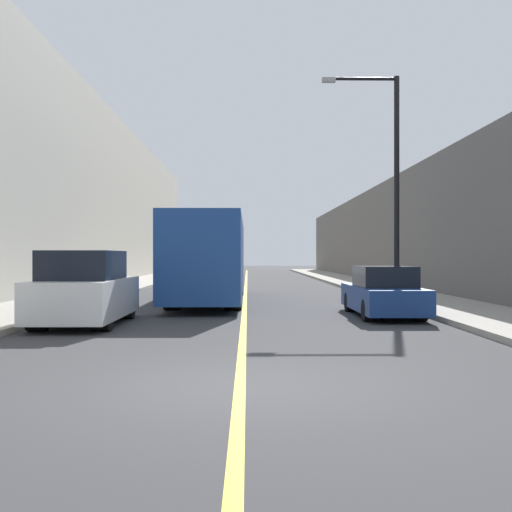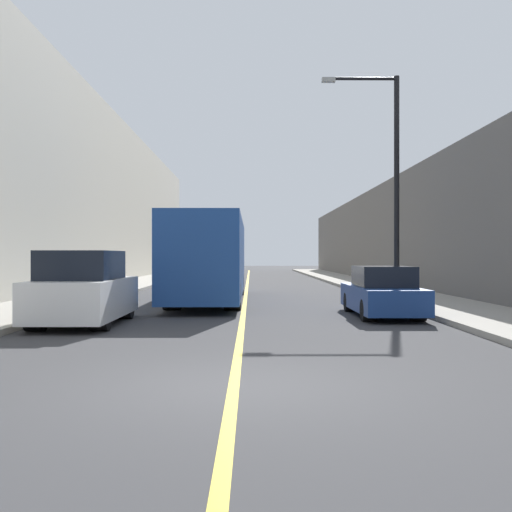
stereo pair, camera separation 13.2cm
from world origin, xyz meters
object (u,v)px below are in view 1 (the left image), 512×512
at_px(parked_suv_left, 85,291).
at_px(car_right_near, 383,294).
at_px(street_lamp_right, 390,173).
at_px(street_lamp_left, 3,121).
at_px(bus, 210,258).

bearing_deg(parked_suv_left, car_right_near, 14.26).
bearing_deg(street_lamp_right, street_lamp_left, -141.43).
distance_m(parked_suv_left, street_lamp_left, 4.70).
relative_size(bus, street_lamp_right, 1.51).
xyz_separation_m(car_right_near, street_lamp_left, (-9.63, -4.29, 4.19)).
xyz_separation_m(parked_suv_left, street_lamp_right, (9.63, 6.52, 4.03)).
bearing_deg(car_right_near, bus, 132.91).
relative_size(parked_suv_left, street_lamp_right, 0.54).
relative_size(bus, car_right_near, 2.66).
height_order(parked_suv_left, street_lamp_right, street_lamp_right).
bearing_deg(car_right_near, street_lamp_right, 73.89).
bearing_deg(bus, street_lamp_left, -111.55).
height_order(bus, parked_suv_left, bus).
bearing_deg(parked_suv_left, street_lamp_left, -120.36).
height_order(car_right_near, street_lamp_left, street_lamp_left).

